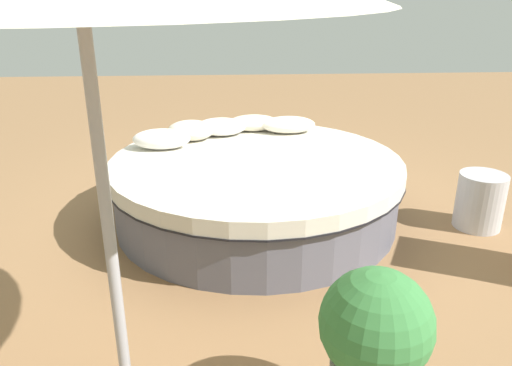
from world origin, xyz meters
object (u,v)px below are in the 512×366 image
(throw_pillow_4, at_px, (161,139))
(side_table, at_px, (480,201))
(planter, at_px, (374,345))
(throw_pillow_1, at_px, (253,123))
(throw_pillow_3, at_px, (191,130))
(round_bed, at_px, (256,188))
(throw_pillow_2, at_px, (221,127))
(throw_pillow_0, at_px, (288,125))

(throw_pillow_4, height_order, side_table, throw_pillow_4)
(side_table, bearing_deg, planter, -126.65)
(throw_pillow_1, bearing_deg, side_table, -31.89)
(throw_pillow_3, relative_size, throw_pillow_4, 0.85)
(round_bed, height_order, planter, planter)
(throw_pillow_2, bearing_deg, side_table, -25.22)
(throw_pillow_0, height_order, throw_pillow_1, throw_pillow_0)
(throw_pillow_1, height_order, throw_pillow_4, throw_pillow_4)
(throw_pillow_0, height_order, throw_pillow_4, throw_pillow_4)
(throw_pillow_0, bearing_deg, throw_pillow_2, -176.96)
(throw_pillow_0, distance_m, throw_pillow_4, 1.33)
(round_bed, distance_m, throw_pillow_3, 0.94)
(round_bed, relative_size, throw_pillow_3, 5.70)
(throw_pillow_1, relative_size, throw_pillow_4, 0.98)
(throw_pillow_1, xyz_separation_m, throw_pillow_3, (-0.63, -0.31, 0.02))
(throw_pillow_3, xyz_separation_m, planter, (1.00, -2.97, -0.20))
(planter, bearing_deg, round_bed, 99.57)
(throw_pillow_0, xyz_separation_m, planter, (0.02, -3.19, -0.19))
(throw_pillow_3, bearing_deg, throw_pillow_2, 31.31)
(round_bed, bearing_deg, throw_pillow_2, 111.71)
(planter, bearing_deg, throw_pillow_2, 102.72)
(throw_pillow_3, distance_m, throw_pillow_4, 0.37)
(throw_pillow_1, bearing_deg, round_bed, -91.64)
(round_bed, bearing_deg, throw_pillow_4, 158.39)
(throw_pillow_3, height_order, side_table, throw_pillow_3)
(throw_pillow_1, xyz_separation_m, planter, (0.37, -3.28, -0.19))
(throw_pillow_0, bearing_deg, side_table, -35.09)
(round_bed, relative_size, side_table, 5.25)
(planter, distance_m, side_table, 2.61)
(throw_pillow_2, bearing_deg, throw_pillow_3, -148.69)
(round_bed, relative_size, throw_pillow_4, 4.85)
(planter, bearing_deg, throw_pillow_1, 96.49)
(round_bed, bearing_deg, planter, -80.43)
(throw_pillow_4, bearing_deg, throw_pillow_3, 45.85)
(throw_pillow_4, relative_size, side_table, 1.08)
(throw_pillow_2, bearing_deg, throw_pillow_1, 21.35)
(round_bed, bearing_deg, throw_pillow_3, 135.05)
(round_bed, relative_size, throw_pillow_1, 4.94)
(throw_pillow_1, xyz_separation_m, throw_pillow_4, (-0.89, -0.57, 0.01))
(throw_pillow_3, xyz_separation_m, side_table, (2.56, -0.89, -0.43))
(planter, relative_size, side_table, 1.73)
(planter, height_order, side_table, planter)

